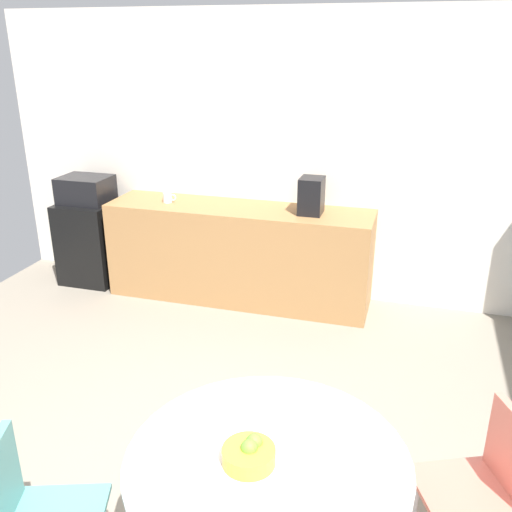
{
  "coord_description": "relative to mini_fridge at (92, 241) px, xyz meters",
  "views": [
    {
      "loc": [
        1.0,
        -2.0,
        2.33
      ],
      "look_at": [
        -0.01,
        1.4,
        0.95
      ],
      "focal_mm": 39.26,
      "sensor_mm": 36.0,
      "label": 1
    }
  ],
  "objects": [
    {
      "name": "mini_fridge",
      "position": [
        0.0,
        0.0,
        0.0
      ],
      "size": [
        0.54,
        0.54,
        0.82
      ],
      "primitive_type": "cube",
      "color": "black",
      "rests_on": "ground_plane"
    },
    {
      "name": "fruit_bowl",
      "position": [
        2.59,
        -2.95,
        0.38
      ],
      "size": [
        0.22,
        0.22,
        0.11
      ],
      "color": "gold",
      "rests_on": "round_table"
    },
    {
      "name": "wall_back",
      "position": [
        2.12,
        0.35,
        0.89
      ],
      "size": [
        6.0,
        0.1,
        2.6
      ],
      "primitive_type": "cube",
      "color": "silver",
      "rests_on": "ground_plane"
    },
    {
      "name": "counter_block",
      "position": [
        1.58,
        0.0,
        0.04
      ],
      "size": [
        2.45,
        0.6,
        0.9
      ],
      "primitive_type": "cube",
      "color": "#9E7042",
      "rests_on": "ground_plane"
    },
    {
      "name": "chair_teal",
      "position": [
        1.7,
        -3.23,
        0.11
      ],
      "size": [
        0.54,
        0.54,
        0.83
      ],
      "color": "silver",
      "rests_on": "ground_plane"
    },
    {
      "name": "microwave",
      "position": [
        0.0,
        0.0,
        0.54
      ],
      "size": [
        0.48,
        0.38,
        0.26
      ],
      "primitive_type": "cube",
      "color": "black",
      "rests_on": "mini_fridge"
    },
    {
      "name": "coffee_maker",
      "position": [
        2.24,
        0.0,
        0.65
      ],
      "size": [
        0.2,
        0.24,
        0.32
      ],
      "primitive_type": "cube",
      "color": "black",
      "rests_on": "counter_block"
    },
    {
      "name": "mug_white",
      "position": [
        0.89,
        -0.03,
        0.54
      ],
      "size": [
        0.13,
        0.08,
        0.09
      ],
      "color": "white",
      "rests_on": "counter_block"
    },
    {
      "name": "round_table",
      "position": [
        2.65,
        -2.9,
        0.21
      ],
      "size": [
        1.17,
        1.17,
        0.75
      ],
      "color": "silver",
      "rests_on": "ground_plane"
    },
    {
      "name": "chair_coral",
      "position": [
        3.56,
        -2.49,
        0.11
      ],
      "size": [
        0.55,
        0.55,
        0.83
      ],
      "color": "silver",
      "rests_on": "ground_plane"
    }
  ]
}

